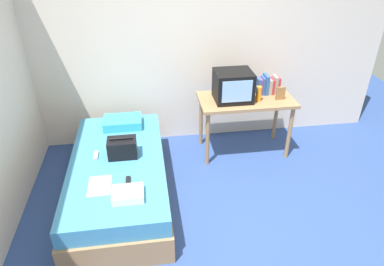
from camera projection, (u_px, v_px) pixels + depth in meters
ground_plane at (218, 239)px, 3.32m from camera, size 8.00×8.00×0.00m
wall_back at (189, 45)px, 4.36m from camera, size 5.20×0.10×2.60m
bed at (119, 178)px, 3.75m from camera, size 1.00×2.00×0.48m
desk at (246, 105)px, 4.31m from camera, size 1.16×0.60×0.76m
tv at (233, 86)px, 4.13m from camera, size 0.44×0.39×0.36m
water_bottle at (259, 94)px, 4.15m from camera, size 0.07×0.07×0.19m
book_row at (268, 85)px, 4.34m from camera, size 0.28×0.16×0.25m
picture_frame at (281, 93)px, 4.19m from camera, size 0.11×0.02×0.16m
pillow at (123, 122)px, 4.20m from camera, size 0.45×0.31×0.11m
handbag at (122, 148)px, 3.63m from camera, size 0.30×0.20×0.22m
magazine at (100, 186)px, 3.25m from camera, size 0.21×0.29×0.01m
remote_dark at (128, 182)px, 3.28m from camera, size 0.04×0.16×0.02m
remote_silver at (96, 155)px, 3.67m from camera, size 0.04×0.14×0.02m
folded_towel at (128, 194)px, 3.09m from camera, size 0.28×0.22×0.08m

